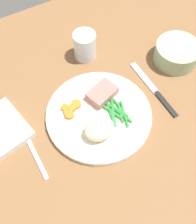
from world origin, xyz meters
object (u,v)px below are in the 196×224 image
object	(u,v)px
dinner_plate	(98,116)
meat_portion	(102,93)
fork	(33,150)
water_glass	(85,47)
salad_bowl	(177,52)
knife	(154,90)

from	to	relation	value
dinner_plate	meat_portion	world-z (taller)	meat_portion
meat_portion	fork	size ratio (longest dim) A/B	0.45
dinner_plate	water_glass	size ratio (longest dim) A/B	3.31
dinner_plate	salad_bowl	distance (cm)	29.78
meat_portion	knife	size ratio (longest dim) A/B	0.37
salad_bowl	dinner_plate	bearing A→B (deg)	-168.76
dinner_plate	knife	world-z (taller)	dinner_plate
salad_bowl	knife	bearing A→B (deg)	-152.45
dinner_plate	knife	size ratio (longest dim) A/B	1.31
knife	salad_bowl	distance (cm)	13.45
dinner_plate	salad_bowl	bearing A→B (deg)	11.24
salad_bowl	water_glass	bearing A→B (deg)	146.77
dinner_plate	fork	bearing A→B (deg)	-179.19
dinner_plate	knife	bearing A→B (deg)	-0.94
dinner_plate	water_glass	world-z (taller)	water_glass
fork	water_glass	world-z (taller)	water_glass
dinner_plate	fork	distance (cm)	18.09
fork	water_glass	bearing A→B (deg)	35.78
meat_portion	knife	bearing A→B (deg)	-18.01
meat_portion	salad_bowl	bearing A→B (deg)	3.52
meat_portion	fork	world-z (taller)	meat_portion
dinner_plate	salad_bowl	world-z (taller)	salad_bowl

